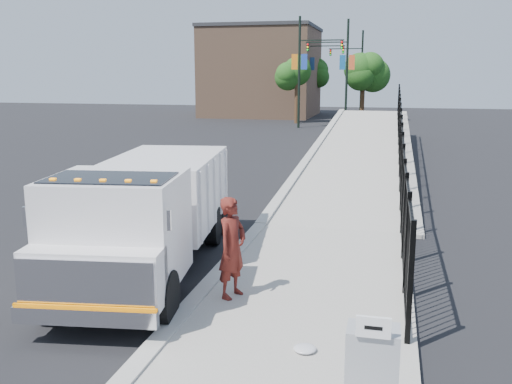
# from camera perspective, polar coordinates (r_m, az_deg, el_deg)

# --- Properties ---
(ground) EXTENTS (120.00, 120.00, 0.00)m
(ground) POSITION_cam_1_polar(r_m,az_deg,el_deg) (11.19, -4.13, -9.01)
(ground) COLOR black
(ground) RESTS_ON ground
(sidewalk) EXTENTS (3.55, 12.00, 0.12)m
(sidewalk) POSITION_cam_1_polar(r_m,az_deg,el_deg) (8.96, 4.07, -14.09)
(sidewalk) COLOR #9E998E
(sidewalk) RESTS_ON ground
(curb) EXTENTS (0.30, 12.00, 0.16)m
(curb) POSITION_cam_1_polar(r_m,az_deg,el_deg) (9.41, -7.86, -12.71)
(curb) COLOR #ADAAA3
(curb) RESTS_ON ground
(ramp) EXTENTS (3.95, 24.06, 3.19)m
(ramp) POSITION_cam_1_polar(r_m,az_deg,el_deg) (26.29, 10.88, 2.89)
(ramp) COLOR #9E998E
(ramp) RESTS_ON ground
(iron_fence) EXTENTS (0.10, 28.00, 1.80)m
(iron_fence) POSITION_cam_1_polar(r_m,az_deg,el_deg) (22.18, 14.17, 3.47)
(iron_fence) COLOR black
(iron_fence) RESTS_ON ground
(truck) EXTENTS (3.07, 7.09, 2.35)m
(truck) POSITION_cam_1_polar(r_m,az_deg,el_deg) (11.51, -10.84, -1.70)
(truck) COLOR black
(truck) RESTS_ON ground
(worker) EXTENTS (0.62, 0.75, 1.78)m
(worker) POSITION_cam_1_polar(r_m,az_deg,el_deg) (9.91, -2.41, -5.57)
(worker) COLOR #5A1B15
(worker) RESTS_ON sidewalk
(utility_cabinet) EXTENTS (0.55, 0.40, 1.25)m
(utility_cabinet) POSITION_cam_1_polar(r_m,az_deg,el_deg) (6.49, 11.45, -18.20)
(utility_cabinet) COLOR gray
(utility_cabinet) RESTS_ON sidewalk
(arrow_sign) EXTENTS (0.35, 0.04, 0.22)m
(arrow_sign) POSITION_cam_1_polar(r_m,az_deg,el_deg) (5.96, 11.67, -13.10)
(arrow_sign) COLOR white
(arrow_sign) RESTS_ON utility_cabinet
(debris) EXTENTS (0.33, 0.33, 0.08)m
(debris) POSITION_cam_1_polar(r_m,az_deg,el_deg) (8.36, 4.91, -15.32)
(debris) COLOR silver
(debris) RESTS_ON sidewalk
(light_pole_0) EXTENTS (3.78, 0.22, 8.00)m
(light_pole_0) POSITION_cam_1_polar(r_m,az_deg,el_deg) (42.56, 4.76, 12.27)
(light_pole_0) COLOR black
(light_pole_0) RESTS_ON ground
(light_pole_1) EXTENTS (3.78, 0.22, 8.00)m
(light_pole_1) POSITION_cam_1_polar(r_m,az_deg,el_deg) (45.12, 8.69, 12.15)
(light_pole_1) COLOR black
(light_pole_1) RESTS_ON ground
(light_pole_2) EXTENTS (3.77, 0.22, 8.00)m
(light_pole_2) POSITION_cam_1_polar(r_m,az_deg,el_deg) (51.41, 5.55, 12.16)
(light_pole_2) COLOR black
(light_pole_2) RESTS_ON ground
(light_pole_3) EXTENTS (3.77, 0.22, 8.00)m
(light_pole_3) POSITION_cam_1_polar(r_m,az_deg,el_deg) (57.07, 10.21, 11.99)
(light_pole_3) COLOR black
(light_pole_3) RESTS_ON ground
(tree_0) EXTENTS (2.36, 2.36, 5.18)m
(tree_0) POSITION_cam_1_polar(r_m,az_deg,el_deg) (46.52, 4.13, 11.69)
(tree_0) COLOR #382314
(tree_0) RESTS_ON ground
(tree_1) EXTENTS (2.60, 2.60, 5.30)m
(tree_1) POSITION_cam_1_polar(r_m,az_deg,el_deg) (48.98, 10.69, 11.55)
(tree_1) COLOR #382314
(tree_1) RESTS_ON ground
(tree_2) EXTENTS (2.54, 2.54, 5.27)m
(tree_2) POSITION_cam_1_polar(r_m,az_deg,el_deg) (58.20, 5.98, 11.68)
(tree_2) COLOR #382314
(tree_2) RESTS_ON ground
(building) EXTENTS (10.00, 10.00, 8.00)m
(building) POSITION_cam_1_polar(r_m,az_deg,el_deg) (55.32, 0.61, 11.81)
(building) COLOR #8C664C
(building) RESTS_ON ground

